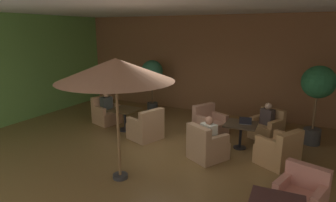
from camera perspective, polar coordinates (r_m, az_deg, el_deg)
The scene contains 21 objects.
ground_plane at distance 7.21m, azimuth -1.64°, elevation -11.13°, with size 11.32×8.86×0.02m, color brown.
wall_back_brick at distance 10.67m, azimuth 9.80°, elevation 7.00°, with size 11.32×0.08×3.59m, color brown.
wall_left_accent at distance 10.55m, azimuth -29.69°, elevation 5.31°, with size 0.08×8.86×3.59m, color #639A45.
ceiling_slab at distance 6.56m, azimuth -1.87°, elevation 18.91°, with size 11.32×8.86×0.06m, color white.
cafe_table_front_left at distance 7.74m, azimuth 14.35°, elevation -5.25°, with size 0.83×0.83×0.68m.
armchair_front_left_north at distance 8.72m, azimuth 19.18°, elevation -5.12°, with size 0.99×0.97×0.86m.
armchair_front_left_east at distance 8.57m, azimuth 8.25°, elevation -4.72°, with size 1.06×1.05×0.90m.
armchair_front_left_south at distance 7.03m, azimuth 7.73°, elevation -8.97°, with size 1.01×1.04×0.89m.
armchair_front_left_west at distance 7.15m, azimuth 21.23°, elevation -9.42°, with size 1.05×1.06×0.87m.
cafe_table_front_right at distance 8.96m, azimuth -8.61°, elevation -2.55°, with size 0.81×0.81×0.68m.
armchair_front_right_north at distance 9.83m, azimuth -12.26°, elevation -2.50°, with size 0.94×0.92×0.88m.
armchair_front_right_east at distance 8.23m, azimuth -4.39°, elevation -5.38°, with size 0.99×1.02×0.91m.
armchair_mid_center_north at distance 5.54m, azimuth 24.92°, elevation -17.19°, with size 0.89×0.88×0.83m.
patio_umbrella_tall_red at distance 5.63m, azimuth -10.43°, elevation 6.04°, with size 2.31×2.31×2.53m.
potted_tree_left_corner at distance 8.49m, azimuth 27.73°, elevation 2.16°, with size 0.86×0.86×2.16m.
potted_tree_mid_left at distance 10.68m, azimuth -3.20°, elevation 5.22°, with size 0.81×0.81×1.98m.
patron_blue_shirt at distance 8.57m, azimuth 19.24°, elevation -2.66°, with size 0.41×0.34×0.64m.
patron_by_window at distance 6.92m, azimuth 8.13°, elevation -6.01°, with size 0.44×0.39×0.65m.
patron_with_friend at distance 9.69m, azimuth -12.21°, elevation -0.34°, with size 0.34×0.41×0.68m.
iced_drink_cup at distance 7.83m, azimuth 14.53°, elevation -3.70°, with size 0.08×0.08×0.11m, color white.
open_laptop at distance 7.70m, azimuth 15.20°, elevation -4.07°, with size 0.35×0.29×0.20m.
Camera 1 is at (3.16, -5.72, 3.05)m, focal length 30.51 mm.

